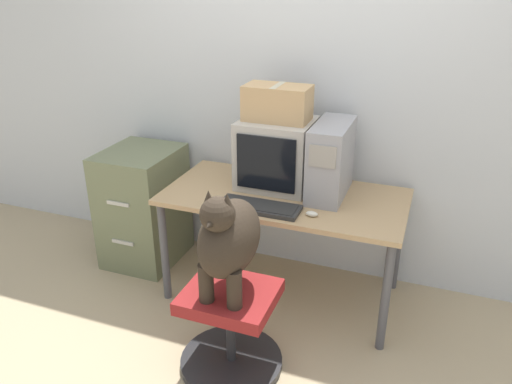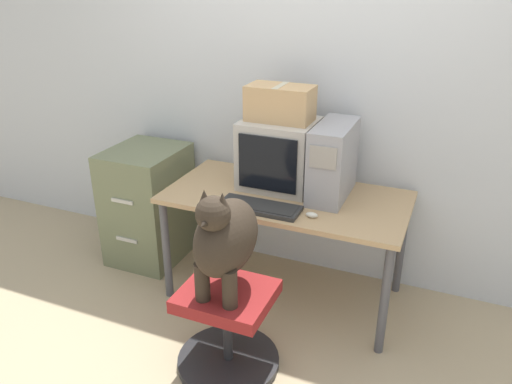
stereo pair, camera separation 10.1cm
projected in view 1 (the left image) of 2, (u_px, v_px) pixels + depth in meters
The scene contains 11 objects.
ground_plane at pixel (263, 325), 3.01m from camera, with size 12.00×12.00×0.00m, color tan.
wall_back at pixel (307, 84), 3.16m from camera, with size 8.00×0.05×2.60m.
desk at pixel (284, 206), 3.06m from camera, with size 1.46×0.73×0.71m.
crt_monitor at pixel (276, 153), 3.08m from camera, with size 0.44×0.40×0.42m.
pc_tower at pixel (331, 160), 2.94m from camera, with size 0.20×0.47×0.44m.
keyboard at pixel (259, 207), 2.84m from camera, with size 0.47×0.18×0.03m.
computer_mouse at pixel (312, 214), 2.76m from camera, with size 0.07×0.04×0.03m.
office_chair at pixel (231, 329), 2.61m from camera, with size 0.55×0.55×0.48m.
dog at pixel (228, 238), 2.39m from camera, with size 0.27×0.47×0.59m.
filing_cabinet at pixel (144, 206), 3.56m from camera, with size 0.48×0.57×0.83m.
cardboard_box at pixel (277, 103), 2.95m from camera, with size 0.39×0.22×0.21m.
Camera 1 is at (0.81, -2.28, 1.96)m, focal length 35.00 mm.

